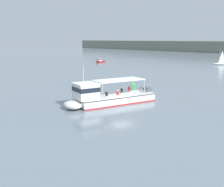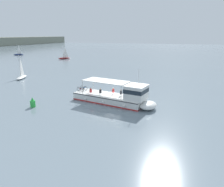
% 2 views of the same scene
% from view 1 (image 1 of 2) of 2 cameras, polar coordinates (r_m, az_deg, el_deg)
% --- Properties ---
extents(ground_plane, '(400.00, 400.00, 0.00)m').
position_cam_1_polar(ground_plane, '(35.30, 2.02, -2.58)').
color(ground_plane, slate).
extents(ferry_main, '(5.33, 13.05, 5.32)m').
position_cam_1_polar(ferry_main, '(35.63, -1.41, -0.77)').
color(ferry_main, white).
rests_on(ferry_main, ground).
extents(motorboat_outer_anchorage, '(1.83, 3.76, 1.26)m').
position_cam_1_polar(motorboat_outer_anchorage, '(101.00, -2.48, 6.84)').
color(motorboat_outer_anchorage, maroon).
rests_on(motorboat_outer_anchorage, ground).
extents(sailboat_mid_channel, '(4.21, 4.54, 5.40)m').
position_cam_1_polar(sailboat_mid_channel, '(98.38, 21.74, 5.93)').
color(sailboat_mid_channel, white).
rests_on(sailboat_mid_channel, ground).
extents(channel_buoy, '(0.70, 0.70, 1.40)m').
position_cam_1_polar(channel_buoy, '(46.69, 4.58, 1.54)').
color(channel_buoy, green).
rests_on(channel_buoy, ground).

